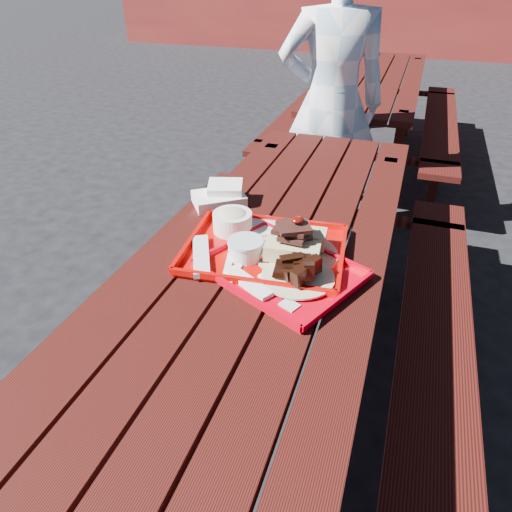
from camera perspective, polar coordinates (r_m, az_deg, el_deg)
name	(u,v)px	position (r m, az deg, el deg)	size (l,w,h in m)	color
ground	(268,401)	(2.01, 1.47, -17.66)	(60.00, 60.00, 0.00)	black
picnic_table_near	(270,296)	(1.61, 1.75, -4.98)	(1.41, 2.40, 0.75)	#3F100C
picnic_table_far	(371,100)	(4.15, 14.18, 18.34)	(1.41, 2.40, 0.75)	#3F100C
near_tray	(266,240)	(1.49, 1.27, 2.03)	(0.55, 0.45, 0.16)	#B70804
far_tray	(277,268)	(1.38, 2.62, -1.46)	(0.54, 0.50, 0.07)	red
white_cloth	(221,196)	(1.79, -4.43, 7.51)	(0.24, 0.23, 0.08)	white
person	(331,105)	(2.79, 9.34, 18.10)	(0.62, 0.41, 1.70)	#AECFE6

